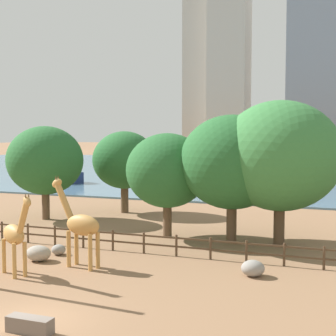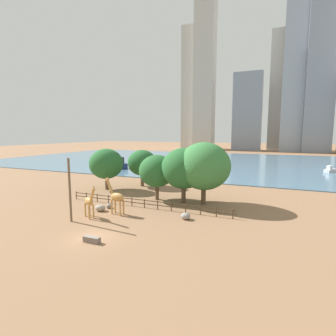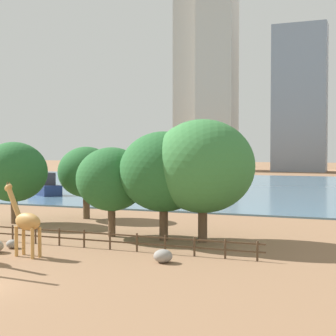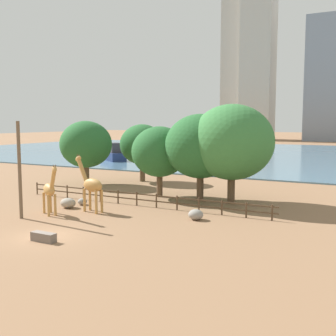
{
  "view_description": "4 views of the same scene",
  "coord_description": "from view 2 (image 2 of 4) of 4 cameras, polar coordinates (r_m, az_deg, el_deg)",
  "views": [
    {
      "loc": [
        12.19,
        -16.6,
        7.52
      ],
      "look_at": [
        -0.19,
        16.05,
        4.99
      ],
      "focal_mm": 55.0,
      "sensor_mm": 36.0,
      "label": 1
    },
    {
      "loc": [
        17.55,
        -20.92,
        10.85
      ],
      "look_at": [
        -0.41,
        21.18,
        4.73
      ],
      "focal_mm": 28.0,
      "sensor_mm": 36.0,
      "label": 2
    },
    {
      "loc": [
        19.1,
        -20.57,
        7.14
      ],
      "look_at": [
        3.56,
        19.12,
        5.64
      ],
      "focal_mm": 55.0,
      "sensor_mm": 36.0,
      "label": 3
    },
    {
      "loc": [
        20.77,
        -20.86,
        7.9
      ],
      "look_at": [
        -0.46,
        18.6,
        2.88
      ],
      "focal_mm": 45.0,
      "sensor_mm": 36.0,
      "label": 4
    }
  ],
  "objects": [
    {
      "name": "tree_right_tall",
      "position": [
        42.55,
        -2.44,
        -0.68
      ],
      "size": [
        5.83,
        5.83,
        7.36
      ],
      "color": "brown",
      "rests_on": "ground"
    },
    {
      "name": "skyline_tower_glass",
      "position": [
        179.85,
        8.0,
        19.87
      ],
      "size": [
        12.43,
        10.41,
        98.52
      ],
      "primitive_type": "cube",
      "color": "#B7B2A8",
      "rests_on": "ground"
    },
    {
      "name": "boulder_near_fence",
      "position": [
        38.3,
        -14.56,
        -8.39
      ],
      "size": [
        1.5,
        1.2,
        0.9
      ],
      "primitive_type": "ellipsoid",
      "color": "gray",
      "rests_on": "ground"
    },
    {
      "name": "skyline_block_right",
      "position": [
        174.7,
        16.86,
        11.59
      ],
      "size": [
        17.35,
        8.01,
        47.91
      ],
      "primitive_type": "cube",
      "color": "gray",
      "rests_on": "ground"
    },
    {
      "name": "skyline_tower_needle",
      "position": [
        188.58,
        5.8,
        16.59
      ],
      "size": [
        14.86,
        13.89,
        80.87
      ],
      "primitive_type": "cube",
      "color": "#ADA89E",
      "rests_on": "ground"
    },
    {
      "name": "boulder_by_pole",
      "position": [
        39.5,
        -12.74,
        -8.05
      ],
      "size": [
        0.85,
        0.84,
        0.63
      ],
      "primitive_type": "ellipsoid",
      "color": "gray",
      "rests_on": "ground"
    },
    {
      "name": "tree_left_small",
      "position": [
        40.59,
        3.45,
        -0.09
      ],
      "size": [
        7.03,
        7.03,
        8.6
      ],
      "color": "brown",
      "rests_on": "ground"
    },
    {
      "name": "feeding_trough",
      "position": [
        28.14,
        -16.26,
        -14.72
      ],
      "size": [
        1.8,
        0.6,
        0.6
      ],
      "primitive_type": "cube",
      "color": "#72665B",
      "rests_on": "ground"
    },
    {
      "name": "boulder_small",
      "position": [
        33.74,
        3.84,
        -10.41
      ],
      "size": [
        1.22,
        1.13,
        0.84
      ],
      "primitive_type": "ellipsoid",
      "color": "gray",
      "rests_on": "ground"
    },
    {
      "name": "skyline_block_left",
      "position": [
        174.34,
        30.38,
        18.89
      ],
      "size": [
        14.54,
        11.82,
        95.93
      ],
      "primitive_type": "cube",
      "color": "gray",
      "rests_on": "ground"
    },
    {
      "name": "giraffe_tall",
      "position": [
        35.29,
        -16.73,
        -7.01
      ],
      "size": [
        3.02,
        2.09,
        4.46
      ],
      "rotation": [
        0.0,
        0.0,
        5.75
      ],
      "color": "#C18C47",
      "rests_on": "ground"
    },
    {
      "name": "boat_ferry",
      "position": [
        81.83,
        -10.66,
        0.82
      ],
      "size": [
        8.03,
        6.89,
        3.46
      ],
      "rotation": [
        0.0,
        0.0,
        2.52
      ],
      "color": "navy",
      "rests_on": "harbor_water"
    },
    {
      "name": "skyline_block_wide",
      "position": [
        176.02,
        25.85,
        19.84
      ],
      "size": [
        11.65,
        9.43,
        100.7
      ],
      "primitive_type": "cube",
      "color": "#939EAD",
      "rests_on": "ground"
    },
    {
      "name": "ground_plane",
      "position": [
        103.01,
        13.17,
        1.36
      ],
      "size": [
        400.0,
        400.0,
        0.0
      ],
      "primitive_type": "plane",
      "color": "#8C6647"
    },
    {
      "name": "tree_center_broad",
      "position": [
        39.9,
        7.84,
        0.39
      ],
      "size": [
        8.03,
        8.03,
        9.51
      ],
      "color": "brown",
      "rests_on": "ground"
    },
    {
      "name": "enclosure_fence",
      "position": [
        38.7,
        -4.97,
        -7.53
      ],
      "size": [
        26.12,
        0.14,
        1.3
      ],
      "color": "#4C3826",
      "rests_on": "ground"
    },
    {
      "name": "boat_sailboat",
      "position": [
        84.51,
        31.81,
        -0.35
      ],
      "size": [
        3.65,
        4.37,
        1.87
      ],
      "rotation": [
        0.0,
        0.0,
        0.98
      ],
      "color": "silver",
      "rests_on": "harbor_water"
    },
    {
      "name": "utility_pole",
      "position": [
        34.14,
        -20.59,
        -4.54
      ],
      "size": [
        0.28,
        0.28,
        7.9
      ],
      "primitive_type": "cylinder",
      "color": "brown",
      "rests_on": "ground"
    },
    {
      "name": "giraffe_companion",
      "position": [
        35.89,
        -11.19,
        -6.19
      ],
      "size": [
        3.5,
        1.32,
        5.01
      ],
      "rotation": [
        0.0,
        0.0,
        2.94
      ],
      "color": "#C18C47",
      "rests_on": "ground"
    },
    {
      "name": "tree_left_large",
      "position": [
        53.71,
        -5.67,
        1.14
      ],
      "size": [
        5.84,
        5.84,
        7.48
      ],
      "color": "brown",
      "rests_on": "ground"
    },
    {
      "name": "harbor_water",
      "position": [
        100.06,
        12.88,
        1.25
      ],
      "size": [
        180.0,
        86.0,
        0.2
      ],
      "primitive_type": "cube",
      "color": "slate",
      "rests_on": "ground"
    },
    {
      "name": "skyline_tower_short",
      "position": [
        191.35,
        22.56,
        15.06
      ],
      "size": [
        8.54,
        12.74,
        75.1
      ],
      "primitive_type": "cube",
      "color": "#B7B2A8",
      "rests_on": "ground"
    },
    {
      "name": "tree_right_small",
      "position": [
        51.5,
        -13.3,
        0.89
      ],
      "size": [
        6.43,
        6.43,
        7.92
      ],
      "color": "brown",
      "rests_on": "ground"
    }
  ]
}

